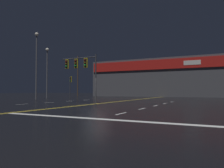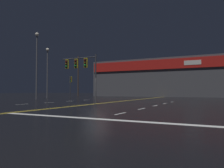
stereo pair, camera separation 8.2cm
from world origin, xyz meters
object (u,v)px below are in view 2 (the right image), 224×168
object	(u,v)px
traffic_signal_corner_northwest	(71,82)
streetlight_near_left	(47,66)
traffic_signal_median	(80,66)
streetlight_far_median	(37,57)

from	to	relation	value
traffic_signal_corner_northwest	streetlight_near_left	world-z (taller)	streetlight_near_left
traffic_signal_median	traffic_signal_corner_northwest	size ratio (longest dim) A/B	1.32
traffic_signal_median	streetlight_near_left	bearing A→B (deg)	144.43
traffic_signal_corner_northwest	streetlight_near_left	size ratio (longest dim) A/B	0.44
traffic_signal_median	streetlight_far_median	size ratio (longest dim) A/B	0.49
streetlight_near_left	streetlight_far_median	world-z (taller)	streetlight_far_median
traffic_signal_median	streetlight_near_left	distance (m)	16.35
streetlight_near_left	streetlight_far_median	xyz separation A→B (m)	(1.56, -3.97, 0.84)
traffic_signal_median	traffic_signal_corner_northwest	distance (m)	15.36
traffic_signal_corner_northwest	streetlight_far_median	distance (m)	7.33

